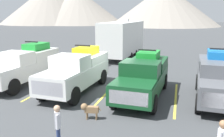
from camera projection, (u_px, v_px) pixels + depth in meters
ground_plane at (112, 87)px, 15.03m from camera, size 240.00×240.00×0.00m
pickup_truck_a at (25, 65)px, 15.71m from camera, size 2.38×5.93×2.67m
pickup_truck_b at (77, 70)px, 14.21m from camera, size 2.42×5.87×2.62m
pickup_truck_c at (143, 76)px, 13.24m from camera, size 2.45×5.97×2.49m
pickup_truck_d at (218, 78)px, 12.60m from camera, size 2.38×5.64×2.66m
lot_stripe_b at (48, 87)px, 15.12m from camera, size 0.12×5.50×0.01m
lot_stripe_c at (107, 92)px, 14.10m from camera, size 0.12×5.50×0.01m
lot_stripe_d at (176, 98)px, 13.09m from camera, size 0.12×5.50×0.01m
camper_trailer_a at (122, 38)px, 24.49m from camera, size 3.20×8.85×3.94m
person_b at (58, 124)px, 8.00m from camera, size 0.26×0.33×1.58m
dog at (89, 109)px, 10.44m from camera, size 0.88×0.36×0.71m
mountain_ridge at (134, 6)px, 93.85m from camera, size 135.92×44.13×16.39m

